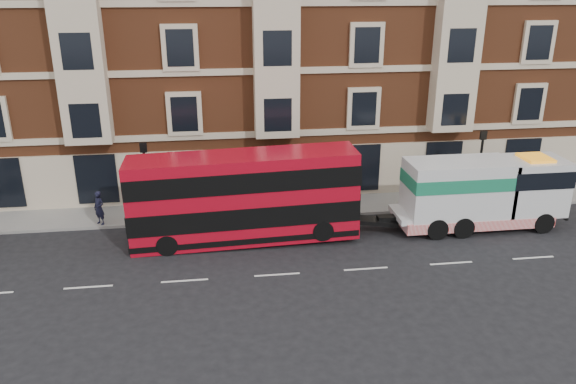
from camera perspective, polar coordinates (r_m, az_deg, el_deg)
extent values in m
plane|color=black|center=(24.85, -1.12, -8.40)|extent=(120.00, 120.00, 0.00)
cube|color=slate|center=(31.55, -2.69, -1.70)|extent=(90.00, 3.00, 0.15)
cube|color=brown|center=(36.83, -3.21, 15.86)|extent=(45.00, 12.00, 18.00)
cylinder|color=black|center=(29.72, -14.13, 0.52)|extent=(0.14, 0.14, 4.00)
cube|color=black|center=(29.09, -14.49, 4.40)|extent=(0.35, 0.15, 0.50)
cylinder|color=black|center=(32.84, 18.82, 1.95)|extent=(0.14, 0.14, 4.00)
cube|color=black|center=(32.27, 19.24, 5.48)|extent=(0.35, 0.15, 0.50)
cube|color=#AC091B|center=(27.13, -4.51, -0.54)|extent=(10.91, 2.43, 4.29)
cube|color=black|center=(27.36, -4.47, -1.77)|extent=(10.95, 2.49, 1.02)
cube|color=black|center=(26.74, -4.58, 1.70)|extent=(10.95, 2.49, 0.97)
cylinder|color=black|center=(26.91, -12.18, -5.29)|extent=(1.01, 0.31, 1.01)
cylinder|color=black|center=(28.90, -11.90, -3.39)|extent=(1.01, 0.31, 1.01)
cylinder|color=black|center=(27.13, 3.56, -3.93)|extent=(1.01, 0.31, 1.01)
cylinder|color=black|center=(29.10, 2.74, -2.14)|extent=(1.01, 0.31, 1.01)
cube|color=silver|center=(30.63, 18.59, -1.80)|extent=(8.76, 2.24, 0.29)
cube|color=silver|center=(31.54, 23.47, 0.64)|extent=(3.12, 2.43, 2.82)
cube|color=silver|center=(29.69, 16.84, 0.41)|extent=(5.26, 2.43, 2.82)
cube|color=#197350|center=(29.53, 16.94, 1.29)|extent=(5.31, 2.47, 0.68)
cube|color=red|center=(30.68, 18.19, -2.41)|extent=(7.79, 2.49, 0.54)
cylinder|color=black|center=(31.39, 24.49, -2.86)|extent=(1.07, 0.34, 1.07)
cylinder|color=black|center=(33.11, 22.56, -1.38)|extent=(1.07, 0.34, 1.07)
cylinder|color=black|center=(29.38, 17.36, -3.45)|extent=(1.07, 0.39, 1.07)
cylinder|color=black|center=(31.22, 15.72, -1.83)|extent=(1.07, 0.39, 1.07)
cylinder|color=black|center=(28.85, 14.89, -3.64)|extent=(1.07, 0.39, 1.07)
cylinder|color=black|center=(30.72, 13.38, -1.98)|extent=(1.07, 0.39, 1.07)
imported|color=black|center=(30.65, -18.63, -1.55)|extent=(0.78, 0.75, 1.79)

